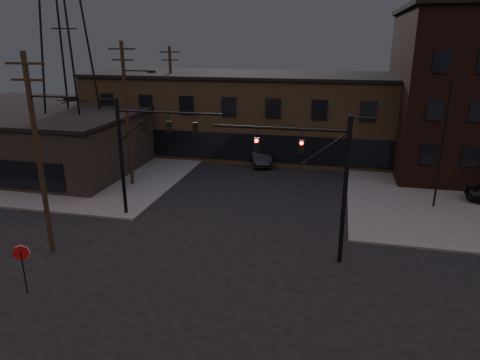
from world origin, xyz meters
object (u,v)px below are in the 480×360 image
at_px(traffic_signal_far, 138,145).
at_px(car_crossing, 260,156).
at_px(stop_sign, 22,258).
at_px(parked_car_lot_b, 442,170).
at_px(traffic_signal_near, 324,174).

relative_size(traffic_signal_far, car_crossing, 1.61).
relative_size(stop_sign, parked_car_lot_b, 0.49).
bearing_deg(stop_sign, car_crossing, 74.78).
relative_size(traffic_signal_near, car_crossing, 1.61).
relative_size(parked_car_lot_b, car_crossing, 1.03).
xyz_separation_m(traffic_signal_near, car_crossing, (-6.63, 18.24, -4.11)).
xyz_separation_m(parked_car_lot_b, car_crossing, (-16.22, 1.37, -0.07)).
bearing_deg(traffic_signal_near, stop_sign, -154.10).
xyz_separation_m(traffic_signal_far, stop_sign, (-1.28, -9.99, -3.17)).
distance_m(parked_car_lot_b, car_crossing, 16.28).
height_order(traffic_signal_near, stop_sign, traffic_signal_near).
xyz_separation_m(stop_sign, parked_car_lot_b, (22.95, 23.36, -0.96)).
relative_size(traffic_signal_near, traffic_signal_far, 1.00).
xyz_separation_m(stop_sign, car_crossing, (6.73, 24.73, -1.03)).
xyz_separation_m(traffic_signal_far, parked_car_lot_b, (21.67, 13.37, -4.12)).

